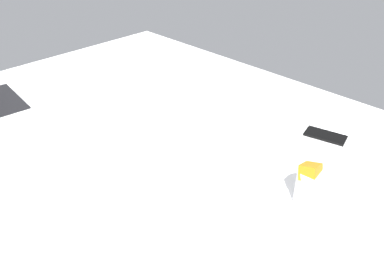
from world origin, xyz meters
The scene contains 3 objects.
bed_mattress centered at (0.00, 0.00, 9.00)cm, with size 180.00×140.00×18.00cm, color white.
snack_cup centered at (-64.85, -1.13, 24.02)cm, with size 9.04×10.19×14.01cm.
cell_phone centered at (-50.86, -35.70, 18.40)cm, with size 6.80×14.00×0.80cm, color black.
Camera 1 is at (-100.03, 80.25, 91.74)cm, focal length 36.58 mm.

